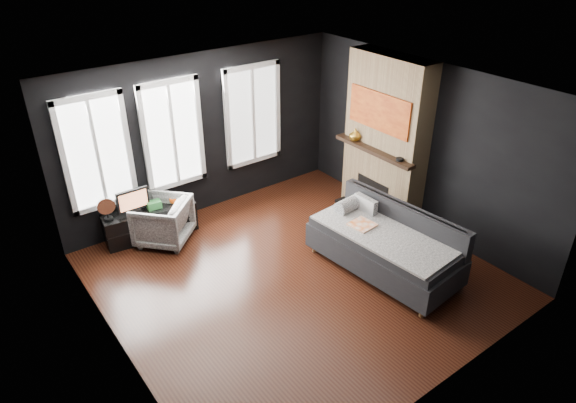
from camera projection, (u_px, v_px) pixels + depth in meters
floor at (295, 275)px, 7.35m from camera, size 5.00×5.00×0.00m
ceiling at (296, 92)px, 6.03m from camera, size 5.00×5.00×0.00m
wall_back at (203, 135)px, 8.44m from camera, size 5.00×0.02×2.70m
wall_left at (107, 260)px, 5.39m from camera, size 0.02×5.00×2.70m
wall_right at (423, 147)px, 8.00m from camera, size 0.02×5.00×2.70m
windows at (172, 78)px, 7.67m from camera, size 4.00×0.16×1.76m
fireplace at (386, 138)px, 8.31m from camera, size 0.70×1.62×2.70m
sofa at (384, 243)px, 7.25m from camera, size 1.29×2.27×0.94m
stripe_pillow at (365, 209)px, 7.66m from camera, size 0.10×0.40×0.40m
armchair at (163, 219)px, 7.95m from camera, size 1.05×1.05×0.79m
media_console at (150, 221)px, 8.17m from camera, size 1.48×0.62×0.49m
monitor at (133, 200)px, 7.82m from camera, size 0.51×0.11×0.45m
desk_fan at (107, 209)px, 7.67m from camera, size 0.31×0.31×0.38m
mug at (173, 200)px, 8.16m from camera, size 0.14×0.12×0.13m
book at (178, 193)px, 8.24m from camera, size 0.17×0.05×0.24m
storage_box at (154, 205)px, 8.03m from camera, size 0.23×0.16×0.12m
mantel_vase at (355, 135)px, 8.51m from camera, size 0.27×0.27×0.20m
mantel_clock at (400, 159)px, 7.85m from camera, size 0.14×0.14×0.04m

